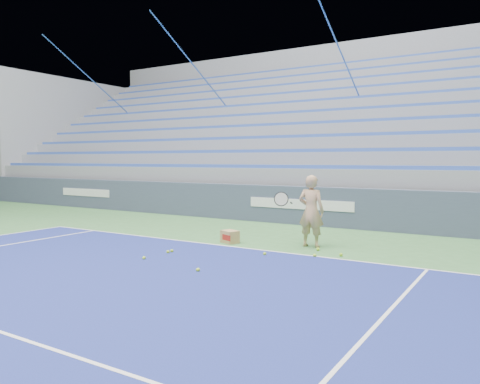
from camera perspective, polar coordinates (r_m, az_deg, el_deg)
name	(u,v)px	position (r m, az deg, el deg)	size (l,w,h in m)	color
sponsor_barrier	(302,205)	(13.56, 7.55, -1.64)	(30.00, 0.32, 1.10)	#3C455C
bleachers	(363,147)	(18.86, 14.74, 5.33)	(31.00, 9.15, 7.30)	gray
tennis_player	(311,211)	(10.09, 8.63, -2.30)	(0.89, 0.81, 1.54)	tan
ball_box	(230,237)	(10.54, -1.24, -5.47)	(0.45, 0.41, 0.28)	tan
tennis_ball_0	(318,249)	(9.79, 9.49, -6.89)	(0.07, 0.07, 0.07)	#AEDE2D
tennis_ball_1	(265,254)	(9.21, 3.02, -7.53)	(0.07, 0.07, 0.07)	#AEDE2D
tennis_ball_2	(168,252)	(9.48, -8.77, -7.24)	(0.07, 0.07, 0.07)	#AEDE2D
tennis_ball_3	(144,258)	(9.00, -11.63, -7.89)	(0.07, 0.07, 0.07)	#AEDE2D
tennis_ball_4	(172,251)	(9.57, -8.31, -7.13)	(0.07, 0.07, 0.07)	#AEDE2D
tennis_ball_5	(315,256)	(9.15, 9.10, -7.66)	(0.07, 0.07, 0.07)	#AEDE2D
tennis_ball_6	(341,255)	(9.32, 12.21, -7.48)	(0.07, 0.07, 0.07)	#AEDE2D
tennis_ball_7	(198,270)	(7.93, -5.15, -9.44)	(0.07, 0.07, 0.07)	#AEDE2D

